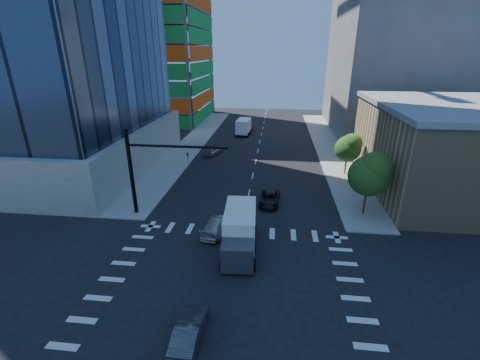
# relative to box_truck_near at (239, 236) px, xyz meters

# --- Properties ---
(ground) EXTENTS (160.00, 160.00, 0.00)m
(ground) POSITION_rel_box_truck_near_xyz_m (-0.24, -5.78, -1.55)
(ground) COLOR black
(ground) RESTS_ON ground
(road_markings) EXTENTS (20.00, 20.00, 0.01)m
(road_markings) POSITION_rel_box_truck_near_xyz_m (-0.24, -5.78, -1.55)
(road_markings) COLOR silver
(road_markings) RESTS_ON ground
(sidewalk_ne) EXTENTS (5.00, 60.00, 0.15)m
(sidewalk_ne) POSITION_rel_box_truck_near_xyz_m (12.26, 34.22, -1.48)
(sidewalk_ne) COLOR #9A9792
(sidewalk_ne) RESTS_ON ground
(sidewalk_nw) EXTENTS (5.00, 60.00, 0.15)m
(sidewalk_nw) POSITION_rel_box_truck_near_xyz_m (-12.74, 34.22, -1.48)
(sidewalk_nw) COLOR #9A9792
(sidewalk_nw) RESTS_ON ground
(construction_building) EXTENTS (25.16, 34.50, 70.60)m
(construction_building) POSITION_rel_box_truck_near_xyz_m (-27.65, 56.15, 23.06)
(construction_building) COLOR slate
(construction_building) RESTS_ON ground
(commercial_building) EXTENTS (20.50, 22.50, 10.60)m
(commercial_building) POSITION_rel_box_truck_near_xyz_m (24.76, 16.22, 3.76)
(commercial_building) COLOR tan
(commercial_building) RESTS_ON ground
(bg_building_ne) EXTENTS (24.00, 30.00, 28.00)m
(bg_building_ne) POSITION_rel_box_truck_near_xyz_m (26.76, 49.22, 12.45)
(bg_building_ne) COLOR #65605B
(bg_building_ne) RESTS_ON ground
(signal_mast_nw) EXTENTS (10.20, 0.40, 9.00)m
(signal_mast_nw) POSITION_rel_box_truck_near_xyz_m (-10.24, 5.72, 3.94)
(signal_mast_nw) COLOR black
(signal_mast_nw) RESTS_ON sidewalk_nw
(tree_south) EXTENTS (4.16, 4.16, 6.82)m
(tree_south) POSITION_rel_box_truck_near_xyz_m (12.39, 8.12, 3.13)
(tree_south) COLOR #382316
(tree_south) RESTS_ON sidewalk_ne
(tree_north) EXTENTS (3.54, 3.52, 5.78)m
(tree_north) POSITION_rel_box_truck_near_xyz_m (12.69, 20.12, 2.43)
(tree_north) COLOR #382316
(tree_north) RESTS_ON sidewalk_ne
(car_nb_far) EXTENTS (2.38, 4.70, 1.27)m
(car_nb_far) POSITION_rel_box_truck_near_xyz_m (2.32, 9.64, -0.92)
(car_nb_far) COLOR black
(car_nb_far) RESTS_ON ground
(car_sb_near) EXTENTS (2.64, 5.06, 1.40)m
(car_sb_near) POSITION_rel_box_truck_near_xyz_m (-2.59, 2.94, -0.85)
(car_sb_near) COLOR #B4B4B4
(car_sb_near) RESTS_ON ground
(car_sb_mid) EXTENTS (3.03, 4.49, 1.42)m
(car_sb_mid) POSITION_rel_box_truck_near_xyz_m (-7.50, 27.48, -0.84)
(car_sb_mid) COLOR #95999C
(car_sb_mid) RESTS_ON ground
(car_sb_cross) EXTENTS (1.55, 4.26, 1.39)m
(car_sb_cross) POSITION_rel_box_truck_near_xyz_m (-1.91, -9.42, -0.86)
(car_sb_cross) COLOR #414246
(car_sb_cross) RESTS_ON ground
(box_truck_near) EXTENTS (3.22, 6.84, 3.51)m
(box_truck_near) POSITION_rel_box_truck_near_xyz_m (0.00, 0.00, 0.00)
(box_truck_near) COLOR black
(box_truck_near) RESTS_ON ground
(box_truck_far) EXTENTS (3.06, 6.35, 3.25)m
(box_truck_far) POSITION_rel_box_truck_near_xyz_m (-3.81, 42.12, -0.12)
(box_truck_far) COLOR black
(box_truck_far) RESTS_ON ground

